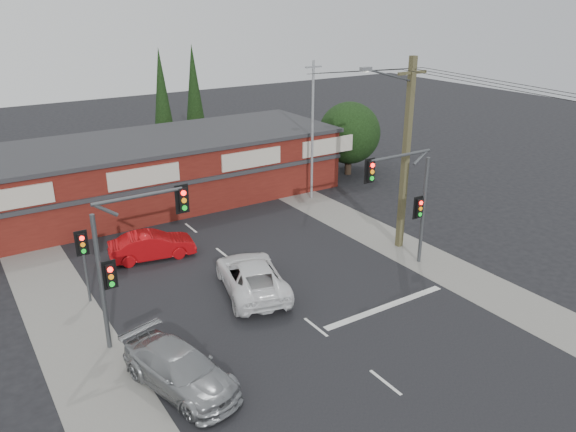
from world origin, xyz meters
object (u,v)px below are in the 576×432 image
white_suv (252,276)px  utility_pole (404,150)px  silver_suv (180,370)px  red_sedan (152,245)px  shop_building (139,173)px

white_suv → utility_pole: utility_pole is taller
silver_suv → red_sedan: silver_suv is taller
shop_building → utility_pole: (9.36, -14.00, 3.26)m
white_suv → shop_building: (-0.31, 14.06, 1.37)m
white_suv → shop_building: bearing=-73.8°
shop_building → white_suv: bearing=-88.8°
silver_suv → shop_building: size_ratio=0.18×
silver_suv → shop_building: 19.44m
silver_suv → utility_pole: utility_pole is taller
silver_suv → shop_building: shop_building is taller
white_suv → silver_suv: bearing=55.6°
white_suv → red_sedan: size_ratio=1.27×
red_sedan → utility_pole: size_ratio=0.43×
red_sedan → utility_pole: (11.64, -5.79, 4.69)m
silver_suv → utility_pole: 15.91m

